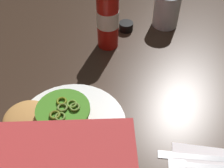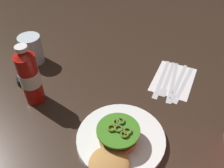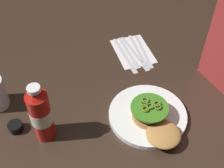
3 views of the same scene
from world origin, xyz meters
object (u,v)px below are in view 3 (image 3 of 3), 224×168
(steak_knife, at_px, (126,57))
(table_knife, at_px, (136,55))
(butter_knife, at_px, (144,53))
(dinner_plate, at_px, (148,115))
(condiment_cup, at_px, (16,127))
(fork_utensil, at_px, (130,54))
(spoon_utensil, at_px, (140,54))
(napkin, at_px, (133,51))
(burger_sandwich, at_px, (154,120))
(ketchup_bottle, at_px, (41,114))

(steak_knife, relative_size, table_knife, 0.99)
(table_knife, xyz_separation_m, butter_knife, (0.01, 0.03, -0.00))
(dinner_plate, bearing_deg, condiment_cup, -111.67)
(fork_utensil, distance_m, spoon_utensil, 0.04)
(napkin, distance_m, spoon_utensil, 0.04)
(dinner_plate, bearing_deg, butter_knife, 148.82)
(burger_sandwich, height_order, ketchup_bottle, ketchup_bottle)
(dinner_plate, distance_m, steak_knife, 0.29)
(burger_sandwich, relative_size, napkin, 1.04)
(fork_utensil, bearing_deg, steak_knife, -78.70)
(ketchup_bottle, height_order, condiment_cup, ketchup_bottle)
(spoon_utensil, height_order, butter_knife, same)
(butter_knife, bearing_deg, table_knife, -98.66)
(spoon_utensil, bearing_deg, condiment_cup, -77.82)
(table_knife, bearing_deg, spoon_utensil, 67.26)
(ketchup_bottle, relative_size, fork_utensil, 1.05)
(napkin, height_order, table_knife, table_knife)
(condiment_cup, xyz_separation_m, napkin, (-0.14, 0.50, -0.01))
(burger_sandwich, bearing_deg, spoon_utensil, 154.19)
(table_knife, height_order, butter_knife, same)
(ketchup_bottle, relative_size, condiment_cup, 4.61)
(fork_utensil, height_order, spoon_utensil, same)
(napkin, bearing_deg, condiment_cup, -73.95)
(spoon_utensil, bearing_deg, butter_knife, 93.28)
(fork_utensil, xyz_separation_m, butter_knife, (0.02, 0.05, -0.00))
(dinner_plate, xyz_separation_m, napkin, (-0.29, 0.13, -0.01))
(butter_knife, bearing_deg, steak_knife, -99.78)
(burger_sandwich, xyz_separation_m, table_knife, (-0.31, 0.13, -0.03))
(dinner_plate, height_order, table_knife, dinner_plate)
(burger_sandwich, xyz_separation_m, butter_knife, (-0.30, 0.16, -0.03))
(ketchup_bottle, xyz_separation_m, spoon_utensil, (-0.17, 0.44, -0.09))
(steak_knife, xyz_separation_m, table_knife, (0.01, 0.04, 0.00))
(steak_knife, height_order, spoon_utensil, same)
(condiment_cup, xyz_separation_m, table_knife, (-0.12, 0.50, -0.01))
(burger_sandwich, height_order, spoon_utensil, burger_sandwich)
(napkin, height_order, spoon_utensil, spoon_utensil)
(steak_knife, bearing_deg, spoon_utensil, 75.91)
(ketchup_bottle, xyz_separation_m, napkin, (-0.20, 0.43, -0.09))
(napkin, distance_m, table_knife, 0.03)
(dinner_plate, relative_size, steak_knife, 1.13)
(butter_knife, bearing_deg, burger_sandwich, -28.57)
(burger_sandwich, bearing_deg, fork_utensil, 160.89)
(napkin, xyz_separation_m, fork_utensil, (0.02, -0.02, 0.00))
(spoon_utensil, bearing_deg, napkin, -158.65)
(dinner_plate, distance_m, burger_sandwich, 0.05)
(napkin, relative_size, steak_knife, 0.84)
(condiment_cup, height_order, table_knife, condiment_cup)
(napkin, relative_size, butter_knife, 0.92)
(ketchup_bottle, bearing_deg, napkin, 115.41)
(ketchup_bottle, relative_size, steak_knife, 0.95)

